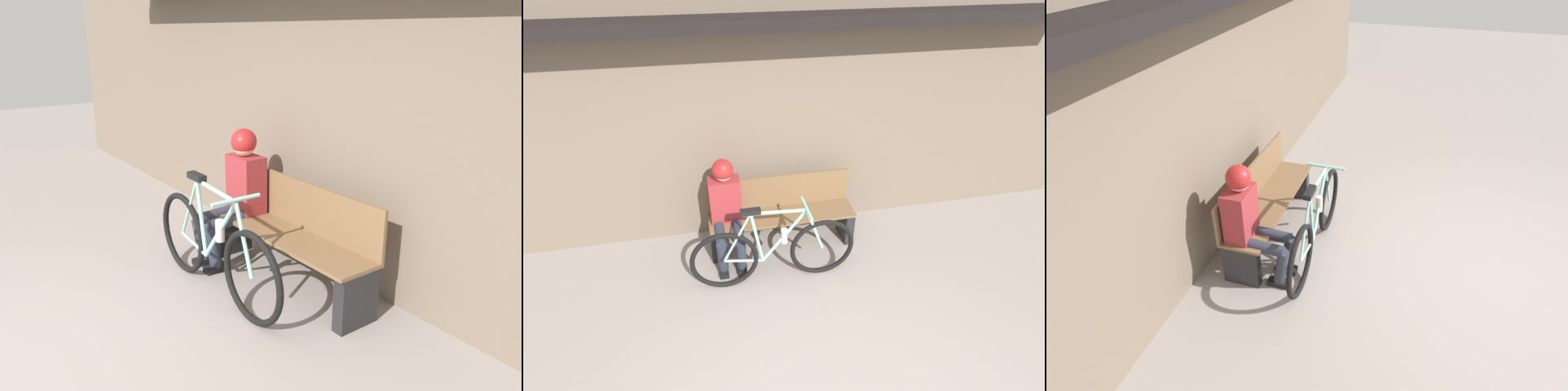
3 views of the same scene
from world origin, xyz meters
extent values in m
plane|color=gray|center=(0.00, 0.00, 0.00)|extent=(24.00, 24.00, 0.00)
cube|color=#756656|center=(0.00, 2.64, 1.60)|extent=(12.00, 0.12, 3.20)
cube|color=brown|center=(0.00, 2.12, 0.44)|extent=(1.69, 0.42, 0.03)
cube|color=brown|center=(0.00, 2.32, 0.65)|extent=(1.69, 0.03, 0.40)
cube|color=#232326|center=(-0.80, 2.12, 0.21)|extent=(0.10, 0.36, 0.42)
cube|color=#232326|center=(0.79, 2.12, 0.21)|extent=(0.10, 0.36, 0.42)
torus|color=black|center=(-0.72, 1.55, 0.35)|extent=(0.71, 0.05, 0.71)
torus|color=black|center=(0.32, 1.55, 0.35)|extent=(0.71, 0.05, 0.71)
cylinder|color=#93DBCC|center=(-0.15, 1.55, 0.88)|extent=(0.57, 0.03, 0.07)
cylinder|color=#93DBCC|center=(-0.10, 1.55, 0.58)|extent=(0.49, 0.03, 0.60)
cylinder|color=#93DBCC|center=(-0.38, 1.55, 0.60)|extent=(0.14, 0.03, 0.62)
cylinder|color=#93DBCC|center=(-0.53, 1.55, 0.32)|extent=(0.40, 0.03, 0.09)
cylinder|color=#93DBCC|center=(-0.58, 1.55, 0.63)|extent=(0.31, 0.02, 0.56)
cylinder|color=#93DBCC|center=(0.23, 1.55, 0.61)|extent=(0.22, 0.03, 0.52)
cube|color=black|center=(-0.43, 1.55, 0.93)|extent=(0.20, 0.07, 0.05)
cylinder|color=#93DBCC|center=(0.13, 1.55, 0.89)|extent=(0.03, 0.40, 0.03)
cylinder|color=beige|center=(-0.10, 1.55, 0.58)|extent=(0.07, 0.07, 0.17)
cylinder|color=#2D3342|center=(-0.74, 1.92, 0.44)|extent=(0.11, 0.42, 0.13)
cylinder|color=#2D3342|center=(-0.74, 1.74, 0.24)|extent=(0.11, 0.17, 0.39)
cube|color=black|center=(-0.74, 1.77, 0.03)|extent=(0.10, 0.22, 0.06)
cylinder|color=#2D3342|center=(-0.54, 1.92, 0.44)|extent=(0.11, 0.42, 0.13)
cylinder|color=#2D3342|center=(-0.54, 1.74, 0.24)|extent=(0.11, 0.17, 0.39)
cube|color=black|center=(-0.54, 1.77, 0.03)|extent=(0.10, 0.22, 0.06)
cube|color=maroon|center=(-0.64, 2.16, 0.71)|extent=(0.34, 0.22, 0.52)
sphere|color=beige|center=(-0.64, 2.14, 1.07)|extent=(0.20, 0.20, 0.20)
sphere|color=#B22323|center=(-0.64, 2.14, 1.10)|extent=(0.23, 0.23, 0.23)
camera|label=1|loc=(2.98, -0.29, 2.02)|focal=35.00mm
camera|label=2|loc=(-0.79, -1.67, 3.15)|focal=28.00mm
camera|label=3|loc=(-3.35, 0.69, 2.93)|focal=28.00mm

